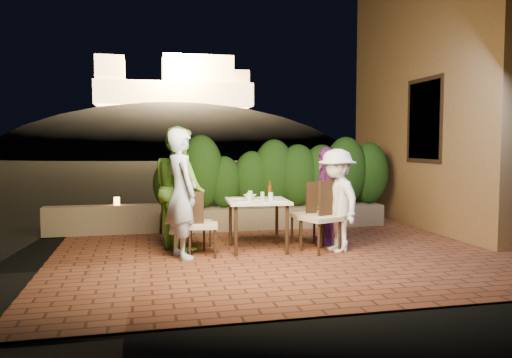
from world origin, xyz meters
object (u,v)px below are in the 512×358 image
object	(u,v)px
bowl	(250,196)
chair_left_back	(197,221)
diner_white	(337,200)
diner_purple	(326,196)
chair_right_front	(320,216)
diner_blue	(181,193)
diner_green	(179,188)
beer_bottle	(270,190)
dining_table	(258,225)
chair_right_back	(308,214)
parapet_lamp	(117,201)
chair_left_front	(202,224)

from	to	relation	value
bowl	chair_left_back	world-z (taller)	chair_left_back
diner_white	diner_purple	size ratio (longest dim) A/B	0.98
chair_left_back	chair_right_front	world-z (taller)	chair_right_front
chair_right_front	diner_blue	distance (m)	2.03
bowl	diner_green	bearing A→B (deg)	178.43
beer_bottle	diner_purple	distance (m)	0.98
dining_table	chair_left_back	bearing A→B (deg)	161.34
chair_left_back	chair_right_back	world-z (taller)	chair_right_back
chair_left_back	parapet_lamp	bearing A→B (deg)	151.62
chair_left_back	diner_white	world-z (taller)	diner_white
diner_purple	diner_green	bearing A→B (deg)	-84.10
diner_green	diner_purple	size ratio (longest dim) A/B	1.20
chair_left_front	diner_blue	bearing A→B (deg)	-165.56
bowl	diner_purple	size ratio (longest dim) A/B	0.13
chair_right_front	parapet_lamp	size ratio (longest dim) A/B	7.44
diner_white	diner_purple	xyz separation A→B (m)	(0.05, 0.56, 0.01)
bowl	chair_right_front	bearing A→B (deg)	-34.94
diner_blue	dining_table	bearing A→B (deg)	-95.11
chair_left_back	chair_right_back	xyz separation A→B (m)	(1.70, -0.12, 0.08)
chair_right_front	parapet_lamp	world-z (taller)	chair_right_front
chair_left_front	diner_white	world-z (taller)	diner_white
diner_white	chair_right_front	bearing A→B (deg)	-99.11
bowl	chair_left_back	bearing A→B (deg)	-178.30
bowl	diner_blue	bearing A→B (deg)	-153.07
chair_right_front	diner_blue	bearing A→B (deg)	-23.22
dining_table	bowl	xyz separation A→B (m)	(-0.04, 0.32, 0.40)
beer_bottle	chair_right_back	bearing A→B (deg)	9.63
diner_green	diner_white	xyz separation A→B (m)	(2.23, -0.67, -0.17)
bowl	parapet_lamp	xyz separation A→B (m)	(-2.05, 1.58, -0.20)
dining_table	diner_blue	bearing A→B (deg)	-168.23
chair_right_back	diner_blue	bearing A→B (deg)	9.41
dining_table	diner_white	xyz separation A→B (m)	(1.11, -0.32, 0.37)
beer_bottle	diner_purple	size ratio (longest dim) A/B	0.18
bowl	diner_blue	size ratio (longest dim) A/B	0.11
chair_left_front	parapet_lamp	size ratio (longest dim) A/B	6.48
dining_table	chair_right_back	world-z (taller)	chair_right_back
dining_table	diner_blue	world-z (taller)	diner_blue
beer_bottle	chair_left_back	xyz separation A→B (m)	(-1.07, 0.23, -0.47)
chair_left_front	parapet_lamp	distance (m)	2.45
beer_bottle	diner_white	distance (m)	1.00
diner_blue	diner_green	distance (m)	0.58
beer_bottle	chair_right_front	distance (m)	0.85
chair_right_front	parapet_lamp	bearing A→B (deg)	-57.61
diner_green	chair_left_back	bearing A→B (deg)	-120.71
bowl	dining_table	bearing A→B (deg)	-81.94
beer_bottle	chair_right_back	xyz separation A→B (m)	(0.63, 0.11, -0.39)
dining_table	diner_green	distance (m)	1.29
beer_bottle	chair_right_back	distance (m)	0.75
chair_left_front	diner_green	bearing A→B (deg)	124.72
beer_bottle	parapet_lamp	size ratio (longest dim) A/B	1.98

